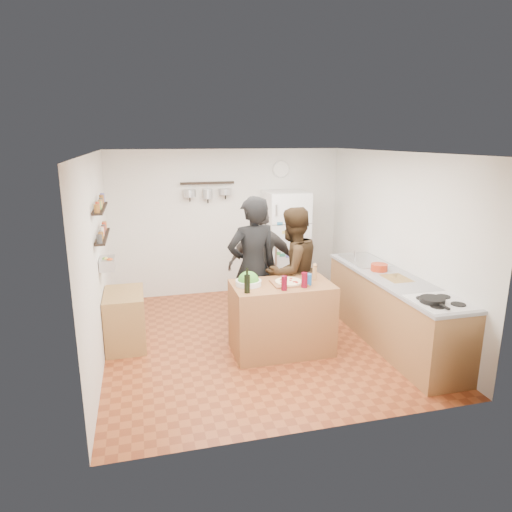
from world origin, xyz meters
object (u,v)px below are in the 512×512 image
object	(u,v)px
prep_island	(282,318)
side_table	(125,319)
counter_run	(392,311)
wine_bottle	(247,284)
person_back	(262,265)
person_center	(292,271)
skillet	(432,300)
person_left	(253,268)
fridge	(285,243)
pepper_mill	(315,273)
wall_clock	(281,169)
salt_canister	(308,279)
red_bowl	(379,267)
salad_bowl	(248,283)

from	to	relation	value
prep_island	side_table	distance (m)	2.06
prep_island	counter_run	distance (m)	1.50
wine_bottle	person_back	distance (m)	1.42
person_center	skillet	size ratio (longest dim) A/B	6.56
person_left	fridge	size ratio (longest dim) A/B	1.08
person_center	side_table	xyz separation A→B (m)	(-2.26, 0.11, -0.53)
person_left	skillet	world-z (taller)	person_left
prep_island	person_back	distance (m)	1.16
person_center	pepper_mill	bearing A→B (deg)	80.13
wall_clock	fridge	bearing A→B (deg)	-90.00
person_left	fridge	distance (m)	1.90
salt_canister	side_table	xyz separation A→B (m)	(-2.24, 0.79, -0.62)
skillet	side_table	xyz separation A→B (m)	(-3.34, 1.74, -0.58)
person_center	fridge	xyz separation A→B (m)	(0.43, 1.62, 0.01)
wall_clock	side_table	size ratio (longest dim) A/B	0.37
person_left	person_back	distance (m)	0.61
person_center	red_bowl	distance (m)	1.19
counter_run	skillet	world-z (taller)	skillet
prep_island	counter_run	bearing A→B (deg)	-4.79
person_center	wall_clock	world-z (taller)	wall_clock
pepper_mill	person_left	xyz separation A→B (m)	(-0.69, 0.51, -0.02)
red_bowl	side_table	distance (m)	3.48
pepper_mill	fridge	xyz separation A→B (m)	(0.30, 2.12, -0.10)
salt_canister	counter_run	xyz separation A→B (m)	(1.20, -0.01, -0.53)
salt_canister	fridge	size ratio (longest dim) A/B	0.08
person_left	side_table	world-z (taller)	person_left
skillet	wall_clock	xyz separation A→B (m)	(-0.65, 3.57, 1.20)
red_bowl	wall_clock	world-z (taller)	wall_clock
salt_canister	red_bowl	distance (m)	1.19
salad_bowl	side_table	xyz separation A→B (m)	(-1.52, 0.62, -0.58)
counter_run	skillet	distance (m)	1.07
counter_run	red_bowl	size ratio (longest dim) A/B	11.62
red_bowl	wall_clock	bearing A→B (deg)	106.86
salt_canister	prep_island	bearing A→B (deg)	158.20
skillet	fridge	bearing A→B (deg)	101.34
salad_bowl	person_back	distance (m)	1.13
fridge	wall_clock	bearing A→B (deg)	90.00
fridge	side_table	xyz separation A→B (m)	(-2.69, -1.50, -0.54)
wall_clock	pepper_mill	bearing A→B (deg)	-96.90
person_center	side_table	distance (m)	2.33
salad_bowl	prep_island	bearing A→B (deg)	-6.79
pepper_mill	red_bowl	xyz separation A→B (m)	(1.00, 0.15, -0.03)
wine_bottle	counter_run	bearing A→B (deg)	2.71
person_back	fridge	world-z (taller)	fridge
skillet	prep_island	bearing A→B (deg)	142.61
prep_island	person_left	world-z (taller)	person_left
person_left	wall_clock	distance (m)	2.48
wall_clock	person_left	bearing A→B (deg)	-116.93
wall_clock	side_table	world-z (taller)	wall_clock
red_bowl	side_table	xyz separation A→B (m)	(-3.39, 0.48, -0.60)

